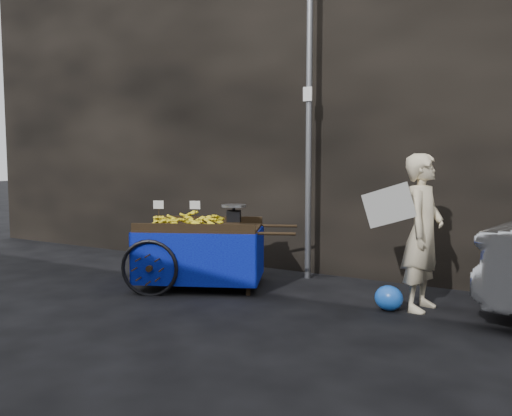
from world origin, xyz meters
The scene contains 6 objects.
ground centered at (0.00, 0.00, 0.00)m, with size 80.00×80.00×0.00m, color black.
building_wall centered at (0.39, 2.60, 2.50)m, with size 13.50×2.00×5.00m.
street_pole centered at (0.30, 1.30, 2.01)m, with size 0.12×0.10×4.00m.
banana_cart centered at (-0.70, 0.20, 0.67)m, with size 2.19×1.62×1.09m.
vendor centered at (1.91, 0.56, 0.81)m, with size 0.83×0.63×1.61m.
plastic_bag centered at (1.63, 0.35, 0.13)m, with size 0.29×0.23×0.26m, color blue.
Camera 1 is at (2.95, -4.69, 1.50)m, focal length 35.00 mm.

